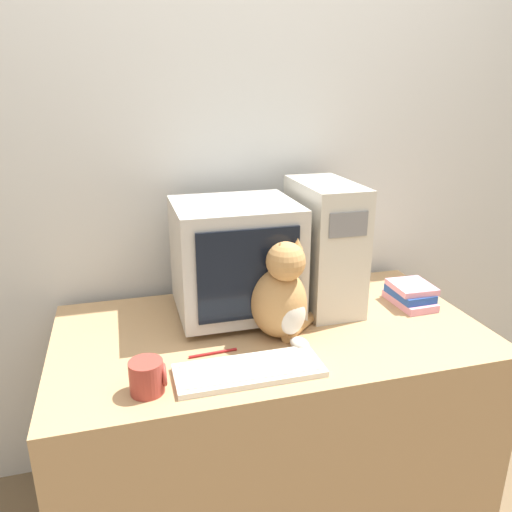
{
  "coord_description": "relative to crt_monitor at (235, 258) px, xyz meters",
  "views": [
    {
      "loc": [
        -0.47,
        -1.09,
        1.58
      ],
      "look_at": [
        -0.04,
        0.45,
        1.03
      ],
      "focal_mm": 35.0,
      "sensor_mm": 36.0,
      "label": 1
    }
  ],
  "objects": [
    {
      "name": "mug",
      "position": [
        -0.35,
        -0.42,
        -0.17
      ],
      "size": [
        0.1,
        0.09,
        0.1
      ],
      "color": "#9E382D",
      "rests_on": "desk"
    },
    {
      "name": "book_stack",
      "position": [
        0.67,
        -0.1,
        -0.18
      ],
      "size": [
        0.15,
        0.21,
        0.08
      ],
      "color": "pink",
      "rests_on": "desk"
    },
    {
      "name": "cat",
      "position": [
        0.1,
        -0.21,
        -0.07
      ],
      "size": [
        0.29,
        0.28,
        0.34
      ],
      "rotation": [
        0.0,
        0.0,
        0.34
      ],
      "color": "#B7844C",
      "rests_on": "desk"
    },
    {
      "name": "wall_back",
      "position": [
        0.09,
        0.31,
        0.26
      ],
      "size": [
        7.0,
        0.05,
        2.5
      ],
      "color": "silver",
      "rests_on": "ground_plane"
    },
    {
      "name": "pen",
      "position": [
        -0.14,
        -0.27,
        -0.21
      ],
      "size": [
        0.16,
        0.02,
        0.01
      ],
      "color": "maroon",
      "rests_on": "desk"
    },
    {
      "name": "crt_monitor",
      "position": [
        0.0,
        0.0,
        0.0
      ],
      "size": [
        0.42,
        0.38,
        0.42
      ],
      "color": "#BCB7AD",
      "rests_on": "desk"
    },
    {
      "name": "desk",
      "position": [
        0.09,
        -0.15,
        -0.61
      ],
      "size": [
        1.47,
        0.79,
        0.78
      ],
      "color": "tan",
      "rests_on": "ground_plane"
    },
    {
      "name": "keyboard",
      "position": [
        -0.06,
        -0.41,
        -0.21
      ],
      "size": [
        0.44,
        0.17,
        0.02
      ],
      "color": "silver",
      "rests_on": "desk"
    },
    {
      "name": "computer_tower",
      "position": [
        0.34,
        0.01,
        0.02
      ],
      "size": [
        0.2,
        0.39,
        0.47
      ],
      "color": "beige",
      "rests_on": "desk"
    }
  ]
}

